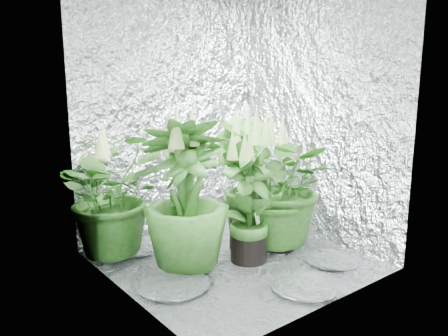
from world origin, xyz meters
TOP-DOWN VIEW (x-y plane):
  - ground at (0.00, 0.00)m, footprint 1.60×1.60m
  - walls at (0.00, 0.00)m, footprint 1.62×1.62m
  - plant_a at (-0.61, 0.58)m, footprint 0.94×0.94m
  - plant_b at (-0.19, 0.27)m, footprint 0.61×0.61m
  - plant_c at (0.22, 0.11)m, footprint 0.64×0.64m
  - plant_d at (-0.34, 0.06)m, footprint 0.72×0.72m
  - plant_e at (0.41, -0.03)m, footprint 0.85×0.85m
  - plant_f at (0.07, -0.07)m, footprint 0.61×0.61m
  - circulation_fan at (0.61, 0.16)m, footprint 0.17×0.29m
  - plant_label at (0.13, -0.10)m, footprint 0.06×0.04m

SIDE VIEW (x-z plane):
  - ground at x=0.00m, z-range 0.00..0.00m
  - circulation_fan at x=0.61m, z-range -0.03..0.32m
  - plant_label at x=0.13m, z-range 0.26..0.34m
  - plant_f at x=0.07m, z-range -0.04..0.88m
  - plant_b at x=-0.19m, z-range -0.04..0.92m
  - plant_a at x=-0.61m, z-range -0.03..0.91m
  - plant_c at x=0.22m, z-range -0.04..0.99m
  - plant_e at x=0.41m, z-range -0.02..0.98m
  - plant_d at x=-0.34m, z-range -0.05..1.03m
  - walls at x=0.00m, z-range 0.00..2.00m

